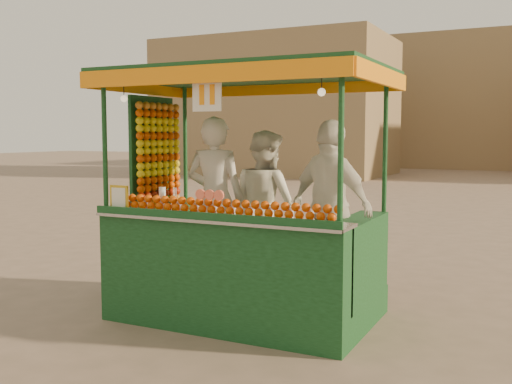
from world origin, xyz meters
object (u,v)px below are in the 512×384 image
at_px(juice_cart, 236,239).
at_px(vendor_right, 331,208).
at_px(vendor_left, 215,199).
at_px(vendor_middle, 266,205).

distance_m(juice_cart, vendor_right, 0.97).
xyz_separation_m(juice_cart, vendor_left, (-0.40, 0.30, 0.35)).
distance_m(vendor_left, vendor_middle, 0.53).
distance_m(juice_cart, vendor_middle, 0.62).
relative_size(vendor_left, vendor_right, 1.03).
height_order(juice_cart, vendor_middle, juice_cart).
bearing_deg(vendor_right, vendor_left, 23.95).
bearing_deg(vendor_middle, juice_cart, 112.52).
height_order(vendor_middle, vendor_right, vendor_right).
height_order(juice_cart, vendor_right, juice_cart).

